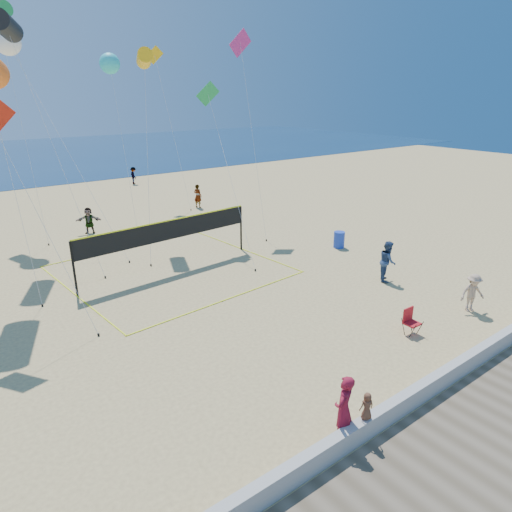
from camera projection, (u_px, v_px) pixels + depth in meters
ground at (321, 366)px, 14.83m from camera, size 120.00×120.00×0.00m
seawall at (400, 406)px, 12.49m from camera, size 32.00×0.30×0.60m
boardwalk at (467, 458)px, 11.08m from camera, size 32.00×3.60×0.03m
woman at (344, 409)px, 11.37m from camera, size 0.81×0.69×1.88m
toddler at (367, 406)px, 11.44m from camera, size 0.43×0.35×0.75m
bystander_a at (388, 261)px, 21.29m from camera, size 1.18×1.17×1.92m
bystander_b at (473, 293)px, 18.31m from camera, size 1.19×0.98×1.60m
far_person_1 at (89, 220)px, 28.52m from camera, size 1.57×1.14×1.64m
far_person_2 at (198, 196)px, 34.88m from camera, size 0.66×0.77×1.79m
far_person_4 at (134, 176)px, 43.96m from camera, size 0.69×1.09×1.61m
camp_chair at (410, 320)px, 16.67m from camera, size 0.55×0.67×1.10m
trash_barrel at (339, 240)px, 26.00m from camera, size 0.71×0.71×0.93m
volleyball_net at (168, 236)px, 22.29m from camera, size 10.27×10.13×2.56m
kite_1 at (6, 26)px, 22.21m from camera, size 2.24×7.99×12.11m
kite_2 at (144, 58)px, 25.28m from camera, size 3.59×6.15×10.70m
kite_4 at (211, 106)px, 25.34m from camera, size 2.25×6.65×8.99m
kite_5 at (242, 55)px, 27.28m from camera, size 2.09×4.32×11.99m
kite_6 at (7, 42)px, 25.48m from camera, size 3.24×9.91×11.76m
kite_7 at (110, 64)px, 29.56m from camera, size 2.10×5.97×10.79m
kite_9 at (158, 68)px, 34.35m from camera, size 1.24×5.20×11.70m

